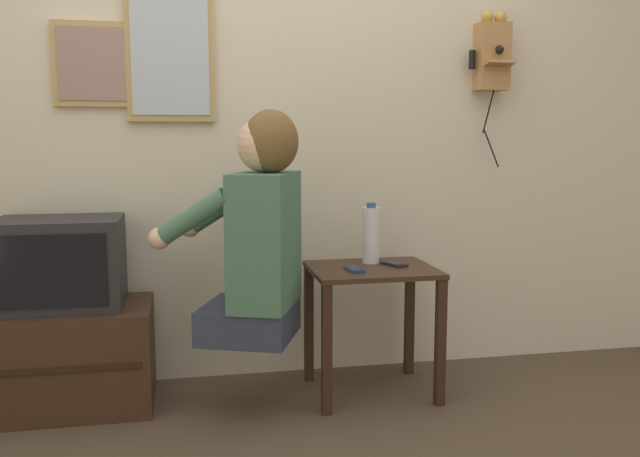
{
  "coord_description": "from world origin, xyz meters",
  "views": [
    {
      "loc": [
        -0.42,
        -2.16,
        1.15
      ],
      "look_at": [
        0.14,
        0.63,
        0.76
      ],
      "focal_mm": 38.0,
      "sensor_mm": 36.0,
      "label": 1
    }
  ],
  "objects_px": {
    "television": "(60,263)",
    "cell_phone_held": "(354,269)",
    "cell_phone_spare": "(394,264)",
    "wall_phone_antique": "(492,55)",
    "framed_picture": "(93,64)",
    "water_bottle": "(371,235)",
    "wall_mirror": "(170,57)",
    "person": "(259,231)"
  },
  "relations": [
    {
      "from": "person",
      "to": "cell_phone_held",
      "type": "relative_size",
      "value": 7.32
    },
    {
      "from": "television",
      "to": "cell_phone_held",
      "type": "xyz_separation_m",
      "value": [
        1.23,
        -0.16,
        -0.04
      ]
    },
    {
      "from": "wall_mirror",
      "to": "wall_phone_antique",
      "type": "bearing_deg",
      "value": -1.57
    },
    {
      "from": "wall_phone_antique",
      "to": "framed_picture",
      "type": "xyz_separation_m",
      "value": [
        -1.86,
        0.04,
        -0.08
      ]
    },
    {
      "from": "wall_phone_antique",
      "to": "framed_picture",
      "type": "relative_size",
      "value": 2.03
    },
    {
      "from": "wall_mirror",
      "to": "cell_phone_held",
      "type": "height_order",
      "value": "wall_mirror"
    },
    {
      "from": "television",
      "to": "cell_phone_held",
      "type": "distance_m",
      "value": 1.24
    },
    {
      "from": "wall_phone_antique",
      "to": "cell_phone_held",
      "type": "relative_size",
      "value": 5.88
    },
    {
      "from": "person",
      "to": "wall_phone_antique",
      "type": "relative_size",
      "value": 1.25
    },
    {
      "from": "television",
      "to": "cell_phone_spare",
      "type": "distance_m",
      "value": 1.44
    },
    {
      "from": "water_bottle",
      "to": "cell_phone_spare",
      "type": "bearing_deg",
      "value": -42.34
    },
    {
      "from": "wall_phone_antique",
      "to": "framed_picture",
      "type": "distance_m",
      "value": 1.86
    },
    {
      "from": "person",
      "to": "wall_phone_antique",
      "type": "distance_m",
      "value": 1.48
    },
    {
      "from": "wall_phone_antique",
      "to": "wall_mirror",
      "type": "distance_m",
      "value": 1.53
    },
    {
      "from": "wall_mirror",
      "to": "water_bottle",
      "type": "bearing_deg",
      "value": -14.7
    },
    {
      "from": "wall_phone_antique",
      "to": "water_bottle",
      "type": "height_order",
      "value": "wall_phone_antique"
    },
    {
      "from": "cell_phone_spare",
      "to": "water_bottle",
      "type": "height_order",
      "value": "water_bottle"
    },
    {
      "from": "framed_picture",
      "to": "wall_mirror",
      "type": "height_order",
      "value": "wall_mirror"
    },
    {
      "from": "wall_mirror",
      "to": "cell_phone_spare",
      "type": "bearing_deg",
      "value": -17.81
    },
    {
      "from": "wall_mirror",
      "to": "cell_phone_held",
      "type": "bearing_deg",
      "value": -27.18
    },
    {
      "from": "person",
      "to": "water_bottle",
      "type": "xyz_separation_m",
      "value": [
        0.54,
        0.23,
        -0.06
      ]
    },
    {
      "from": "person",
      "to": "cell_phone_spare",
      "type": "relative_size",
      "value": 6.78
    },
    {
      "from": "water_bottle",
      "to": "wall_mirror",
      "type": "bearing_deg",
      "value": 165.3
    },
    {
      "from": "television",
      "to": "wall_phone_antique",
      "type": "xyz_separation_m",
      "value": [
        2.0,
        0.18,
        0.92
      ]
    },
    {
      "from": "television",
      "to": "cell_phone_spare",
      "type": "xyz_separation_m",
      "value": [
        1.43,
        -0.08,
        -0.04
      ]
    },
    {
      "from": "cell_phone_spare",
      "to": "wall_phone_antique",
      "type": "bearing_deg",
      "value": 1.47
    },
    {
      "from": "cell_phone_spare",
      "to": "wall_mirror",
      "type": "bearing_deg",
      "value": 138.34
    },
    {
      "from": "wall_phone_antique",
      "to": "cell_phone_spare",
      "type": "height_order",
      "value": "wall_phone_antique"
    },
    {
      "from": "person",
      "to": "water_bottle",
      "type": "distance_m",
      "value": 0.59
    },
    {
      "from": "television",
      "to": "cell_phone_held",
      "type": "height_order",
      "value": "television"
    },
    {
      "from": "framed_picture",
      "to": "water_bottle",
      "type": "bearing_deg",
      "value": -10.9
    },
    {
      "from": "cell_phone_held",
      "to": "water_bottle",
      "type": "relative_size",
      "value": 0.46
    },
    {
      "from": "framed_picture",
      "to": "cell_phone_held",
      "type": "relative_size",
      "value": 2.89
    },
    {
      "from": "person",
      "to": "cell_phone_held",
      "type": "bearing_deg",
      "value": -58.54
    },
    {
      "from": "wall_phone_antique",
      "to": "water_bottle",
      "type": "bearing_deg",
      "value": -163.95
    },
    {
      "from": "cell_phone_held",
      "to": "cell_phone_spare",
      "type": "relative_size",
      "value": 0.93
    },
    {
      "from": "cell_phone_held",
      "to": "television",
      "type": "bearing_deg",
      "value": 168.88
    },
    {
      "from": "person",
      "to": "framed_picture",
      "type": "distance_m",
      "value": 1.07
    },
    {
      "from": "television",
      "to": "cell_phone_spare",
      "type": "height_order",
      "value": "television"
    },
    {
      "from": "person",
      "to": "television",
      "type": "xyz_separation_m",
      "value": [
        -0.81,
        0.24,
        -0.14
      ]
    },
    {
      "from": "television",
      "to": "wall_mirror",
      "type": "bearing_deg",
      "value": 25.39
    },
    {
      "from": "wall_phone_antique",
      "to": "cell_phone_held",
      "type": "distance_m",
      "value": 1.28
    }
  ]
}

